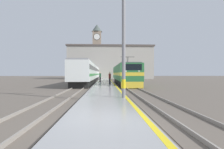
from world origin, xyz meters
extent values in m
plane|color=#60564C|center=(0.00, 30.00, 0.00)|extent=(200.00, 200.00, 0.00)
cube|color=#999999|center=(0.00, 25.00, 0.17)|extent=(3.10, 140.00, 0.34)
cube|color=yellow|center=(1.40, 25.00, 0.34)|extent=(0.20, 140.00, 0.00)
cube|color=#60564C|center=(3.38, 25.00, 0.01)|extent=(2.84, 140.00, 0.02)
cube|color=gray|center=(2.66, 25.00, 0.09)|extent=(0.07, 140.00, 0.14)
cube|color=gray|center=(4.10, 25.00, 0.09)|extent=(0.07, 140.00, 0.14)
cube|color=#60564C|center=(-3.31, 25.00, 0.01)|extent=(2.83, 140.00, 0.02)
cube|color=gray|center=(-4.03, 25.00, 0.09)|extent=(0.07, 140.00, 0.14)
cube|color=gray|center=(-2.59, 25.00, 0.09)|extent=(0.07, 140.00, 0.14)
cube|color=black|center=(3.38, 23.93, 0.45)|extent=(2.46, 16.54, 0.90)
cube|color=#286B38|center=(3.38, 23.93, 2.07)|extent=(2.90, 17.98, 2.34)
cube|color=gold|center=(3.38, 23.93, 1.83)|extent=(2.92, 18.00, 0.44)
cube|color=gold|center=(3.38, 15.09, 0.50)|extent=(2.75, 0.30, 0.81)
cube|color=black|center=(3.38, 15.00, 2.69)|extent=(2.32, 0.12, 0.80)
sphere|color=white|center=(2.58, 14.96, 2.18)|extent=(0.20, 0.20, 0.20)
sphere|color=white|center=(4.18, 14.96, 2.18)|extent=(0.20, 0.20, 0.20)
cube|color=#4C4C51|center=(3.38, 23.93, 3.30)|extent=(2.61, 17.08, 0.12)
cylinder|color=#333333|center=(3.38, 19.08, 3.86)|extent=(0.06, 0.63, 1.03)
cylinder|color=#333333|center=(3.38, 19.78, 3.86)|extent=(0.06, 0.63, 1.03)
cube|color=#262626|center=(3.38, 19.43, 4.36)|extent=(2.03, 0.08, 0.06)
cube|color=black|center=(-3.31, 33.38, 0.45)|extent=(2.46, 35.70, 0.90)
cube|color=silver|center=(-3.31, 33.38, 2.24)|extent=(2.90, 37.19, 2.68)
cube|color=black|center=(-3.31, 33.38, 2.78)|extent=(2.92, 36.45, 0.64)
cube|color=#338442|center=(-3.31, 33.38, 1.70)|extent=(2.92, 36.45, 0.36)
cube|color=gray|center=(-3.31, 33.38, 3.68)|extent=(2.67, 37.19, 0.20)
cylinder|color=gray|center=(1.23, 5.11, 4.72)|extent=(0.24, 0.24, 8.76)
cylinder|color=yellow|center=(1.23, 5.11, 1.24)|extent=(0.26, 0.26, 0.60)
cylinder|color=#23232D|center=(0.74, 19.42, 0.76)|extent=(0.26, 0.26, 0.84)
cylinder|color=maroon|center=(0.74, 19.42, 1.53)|extent=(0.34, 0.34, 0.70)
sphere|color=tan|center=(0.74, 19.42, 1.99)|extent=(0.23, 0.23, 0.23)
cylinder|color=#23232D|center=(-0.85, 26.95, 0.78)|extent=(0.26, 0.26, 0.87)
cylinder|color=#234C33|center=(-0.85, 26.95, 1.58)|extent=(0.34, 0.34, 0.73)
sphere|color=tan|center=(-0.85, 26.95, 2.06)|extent=(0.24, 0.24, 0.24)
cube|color=gray|center=(-3.10, 65.27, 9.47)|extent=(3.39, 3.39, 18.93)
cylinder|color=black|center=(-3.10, 63.55, 16.56)|extent=(2.67, 0.06, 2.67)
cylinder|color=white|center=(-3.10, 63.52, 16.56)|extent=(2.37, 0.10, 2.37)
cone|color=#47514C|center=(-3.10, 65.27, 20.46)|extent=(4.24, 4.24, 3.05)
cube|color=#A8A399|center=(2.06, 55.16, 5.54)|extent=(29.08, 6.99, 11.09)
cube|color=#564C47|center=(2.06, 55.16, 11.34)|extent=(29.68, 7.59, 0.50)
camera|label=1|loc=(-0.02, -6.21, 1.91)|focal=28.00mm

